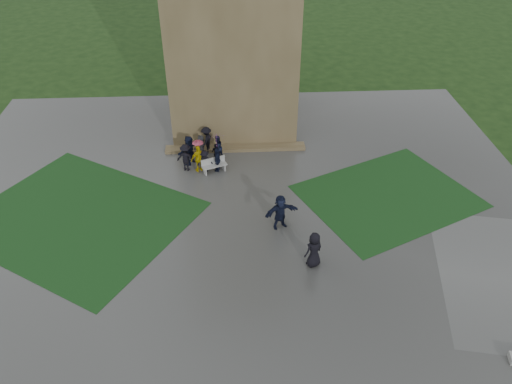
{
  "coord_description": "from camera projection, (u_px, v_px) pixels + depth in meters",
  "views": [
    {
      "loc": [
        -0.17,
        -17.21,
        16.74
      ],
      "look_at": [
        0.98,
        4.19,
        1.2
      ],
      "focal_mm": 35.0,
      "sensor_mm": 36.0,
      "label": 1
    }
  ],
  "objects": [
    {
      "name": "ground",
      "position": [
        240.0,
        264.0,
        23.75
      ],
      "size": [
        120.0,
        120.0,
        0.0
      ],
      "primitive_type": "plane",
      "color": "black"
    },
    {
      "name": "plaza",
      "position": [
        239.0,
        237.0,
        25.36
      ],
      "size": [
        34.0,
        34.0,
        0.02
      ],
      "primitive_type": "cube",
      "color": "#3A3A37",
      "rests_on": "ground"
    },
    {
      "name": "lawn_inset_left",
      "position": [
        79.0,
        217.0,
        26.6
      ],
      "size": [
        14.1,
        13.46,
        0.01
      ],
      "primitive_type": "cube",
      "rotation": [
        0.0,
        0.0,
        -0.56
      ],
      "color": "#123413",
      "rests_on": "plaza"
    },
    {
      "name": "lawn_inset_right",
      "position": [
        388.0,
        196.0,
        28.15
      ],
      "size": [
        11.12,
        10.15,
        0.01
      ],
      "primitive_type": "cube",
      "rotation": [
        0.0,
        0.0,
        0.44
      ],
      "color": "#123413",
      "rests_on": "plaza"
    },
    {
      "name": "tower_plinth",
      "position": [
        235.0,
        148.0,
        32.24
      ],
      "size": [
        9.0,
        0.8,
        0.22
      ],
      "primitive_type": "cube",
      "color": "brown",
      "rests_on": "plaza"
    },
    {
      "name": "bench",
      "position": [
        214.0,
        165.0,
        29.96
      ],
      "size": [
        1.58,
        1.0,
        0.88
      ],
      "rotation": [
        0.0,
        0.0,
        0.37
      ],
      "color": "#A6A6A2",
      "rests_on": "plaza"
    },
    {
      "name": "visitor_cluster",
      "position": [
        202.0,
        151.0,
        30.31
      ],
      "size": [
        2.98,
        3.32,
        2.48
      ],
      "color": "black",
      "rests_on": "plaza"
    },
    {
      "name": "pedestrian_mid",
      "position": [
        280.0,
        212.0,
        25.44
      ],
      "size": [
        1.91,
        1.21,
        1.94
      ],
      "primitive_type": "imported",
      "rotation": [
        0.0,
        0.0,
        0.34
      ],
      "color": "black",
      "rests_on": "plaza"
    },
    {
      "name": "pedestrian_near",
      "position": [
        314.0,
        250.0,
        23.17
      ],
      "size": [
        1.11,
        1.0,
        1.89
      ],
      "primitive_type": "imported",
      "rotation": [
        0.0,
        0.0,
        3.66
      ],
      "color": "black",
      "rests_on": "plaza"
    }
  ]
}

